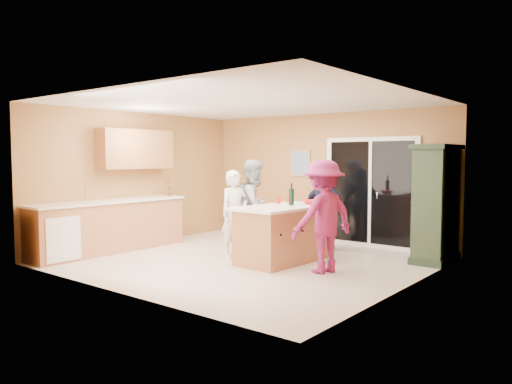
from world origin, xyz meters
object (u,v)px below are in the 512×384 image
Objects in this scene: woman_magenta at (323,216)px; woman_navy at (325,210)px; kitchen_island at (282,236)px; woman_white at (235,214)px; woman_grey at (255,207)px; green_hutch at (436,205)px.

woman_navy is at bearing -132.14° from woman_magenta.
kitchen_island is 1.21× the size of woman_white.
woman_grey is 1.74m from woman_magenta.
kitchen_island is at bearing -61.71° from woman_white.
woman_magenta is at bearing -11.55° from kitchen_island.
woman_grey is at bearing 166.54° from kitchen_island.
woman_navy is at bearing -173.92° from green_hutch.
woman_white is 0.89× the size of woman_magenta.
kitchen_island is at bearing 85.33° from woman_navy.
green_hutch is 2.00m from woman_navy.
woman_navy is (-1.98, -0.21, -0.19)m from green_hutch.
green_hutch is at bearing -178.73° from woman_navy.
green_hutch is 3.05m from woman_grey.
woman_navy is (0.86, 1.55, -0.00)m from woman_white.
woman_grey is (-2.74, -1.34, -0.10)m from green_hutch.
kitchen_island is 2.57m from green_hutch.
woman_navy is 0.89× the size of woman_magenta.
green_hutch is at bearing 167.25° from woman_magenta.
woman_grey is 0.99× the size of woman_magenta.
woman_white is 1.77m from woman_navy.
green_hutch is 3.34m from woman_white.
woman_navy is at bearing 93.07° from kitchen_island.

